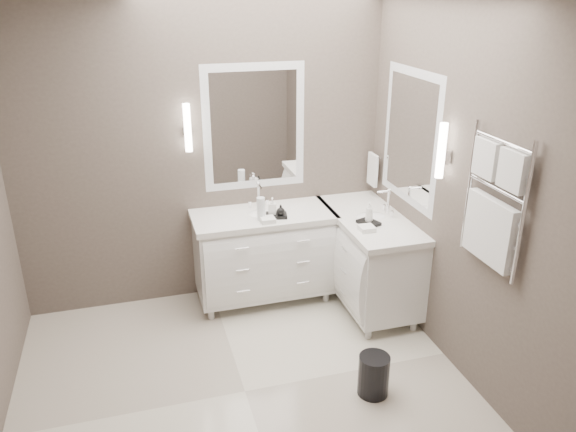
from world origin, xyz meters
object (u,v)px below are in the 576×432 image
object	(u,v)px
vanity_back	(264,251)
waste_bin	(374,375)
towel_ladder	(493,208)
vanity_right	(368,254)

from	to	relation	value
vanity_back	waste_bin	xyz separation A→B (m)	(0.42, -1.49, -0.33)
towel_ladder	vanity_back	bearing A→B (deg)	124.10
vanity_back	towel_ladder	xyz separation A→B (m)	(1.10, -1.63, 0.91)
towel_ladder	waste_bin	bearing A→B (deg)	168.97
vanity_back	waste_bin	distance (m)	1.59
vanity_back	waste_bin	bearing A→B (deg)	-74.25
towel_ladder	waste_bin	xyz separation A→B (m)	(-0.68, 0.13, -1.24)
vanity_right	waste_bin	size ratio (longest dim) A/B	4.04
vanity_back	vanity_right	distance (m)	0.93
vanity_right	towel_ladder	world-z (taller)	towel_ladder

